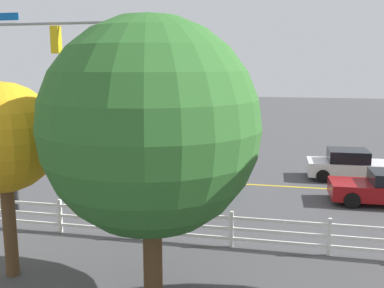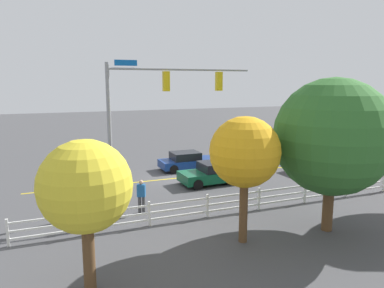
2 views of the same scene
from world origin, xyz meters
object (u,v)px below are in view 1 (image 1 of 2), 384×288
Objects in this scene: tree_0 at (3,139)px; tree_3 at (151,127)px; car_0 at (351,165)px; car_2 at (178,178)px; car_1 at (193,159)px; pedestrian at (16,187)px.

tree_3 reaches higher than tree_0.
car_2 is (7.80, 4.07, -0.04)m from car_0.
tree_0 is (2.31, 12.51, 3.07)m from car_1.
car_0 is 1.01× the size of car_2.
car_0 is 16.40m from tree_0.
car_2 is 0.82× the size of tree_0.
tree_3 is (6.26, 12.73, 3.47)m from car_0.
tree_0 is at bearing 71.45° from car_2.
car_1 is 13.42m from tree_3.
tree_3 is (-4.04, 0.33, 0.45)m from tree_0.
tree_3 is at bearing 175.38° from tree_0.
tree_0 reaches higher than car_2.
car_2 is at bearing -79.93° from tree_3.
car_0 is at bearing 144.76° from pedestrian.
car_1 is 0.63× the size of tree_3.
car_0 is at bearing -129.72° from tree_0.
car_1 is 0.81× the size of tree_0.
car_2 is 2.51× the size of pedestrian.
car_2 is at bearing -87.78° from car_1.
tree_0 is 0.77× the size of tree_3.
tree_3 reaches higher than car_0.
pedestrian is (5.38, 7.74, 0.28)m from car_1.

